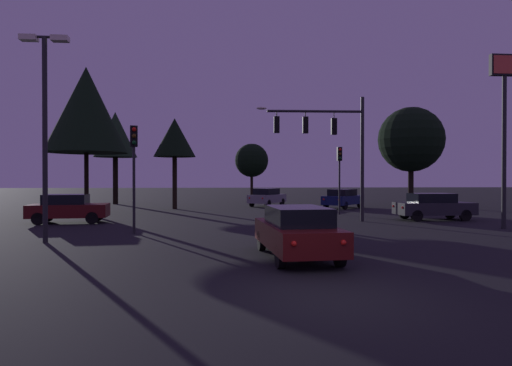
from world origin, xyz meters
name	(u,v)px	position (x,y,z in m)	size (l,w,h in m)	color
ground_plane	(246,210)	(0.00, 24.50, 0.00)	(168.00, 168.00, 0.00)	black
traffic_signal_mast_arm	(329,137)	(3.99, 15.33, 4.64)	(5.92, 0.52, 6.83)	#232326
traffic_light_corner_left	(134,157)	(-5.68, 10.84, 3.26)	(0.35, 0.38, 4.61)	#232326
traffic_light_corner_right	(340,167)	(5.84, 19.84, 3.12)	(0.31, 0.36, 4.41)	#232326
car_nearside_lane	(297,231)	(0.22, 4.36, 0.80)	(2.10, 4.68, 1.52)	#4C0F0F
car_crossing_left	(433,206)	(10.09, 15.61, 0.80)	(4.31, 1.83, 1.52)	#232328
car_crossing_right	(68,208)	(-9.96, 15.64, 0.79)	(4.15, 2.26, 1.52)	#4C0F0F
car_far_lane	(267,197)	(2.12, 29.06, 0.79)	(3.68, 4.35, 1.52)	gray
car_parked_lot	(343,198)	(7.84, 25.99, 0.79)	(4.09, 4.30, 1.52)	#0F1947
parking_lot_lamp_post	(45,111)	(-8.38, 8.24, 4.83)	(1.70, 0.36, 7.55)	#232326
store_sign_illuminated	(504,103)	(11.27, 11.14, 5.88)	(1.40, 0.27, 8.15)	#232326
tree_behind_sign	(86,110)	(-10.68, 21.47, 6.86)	(5.26, 5.26, 9.70)	black
tree_left_far	(252,161)	(1.38, 36.53, 4.20)	(3.41, 3.41, 5.92)	black
tree_center_horizon	(115,135)	(-11.48, 33.41, 6.36)	(3.91, 3.91, 8.50)	black
tree_right_cluster	(175,138)	(-5.40, 26.23, 5.48)	(3.23, 3.23, 7.03)	black
tree_lot_edge	(411,140)	(14.43, 28.23, 5.69)	(5.54, 5.54, 8.48)	black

